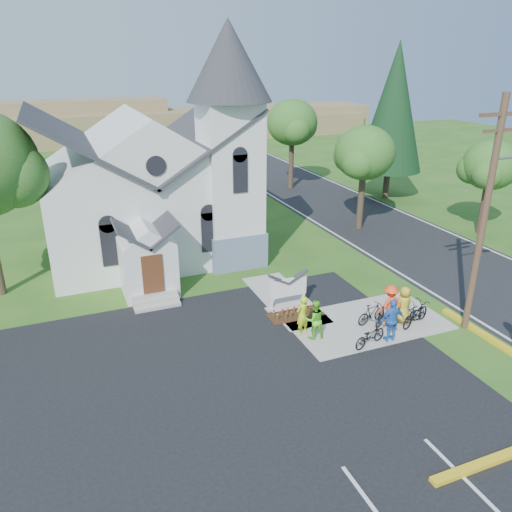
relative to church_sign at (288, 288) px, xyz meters
name	(u,v)px	position (x,y,z in m)	size (l,w,h in m)	color
ground	(344,334)	(1.20, -3.20, -1.03)	(120.00, 120.00, 0.00)	#295718
parking_lot	(201,401)	(-5.80, -5.20, -1.02)	(20.00, 16.00, 0.02)	black
road	(354,214)	(11.20, 11.80, -1.02)	(8.00, 90.00, 0.02)	black
sidewalk	(367,322)	(2.70, -2.70, -1.00)	(7.00, 4.00, 0.05)	#9D968D
church	(152,168)	(-4.28, 9.28, 4.22)	(12.35, 12.00, 13.00)	silver
church_sign	(288,288)	(0.00, 0.00, 0.00)	(2.20, 0.40, 1.70)	#9D968D
flower_bed	(296,315)	(0.00, -0.90, -0.99)	(2.60, 1.10, 0.07)	#351C0E
utility_pole	(487,211)	(6.56, -4.70, 4.38)	(3.45, 0.28, 10.00)	#4A3325
tree_road_near	(365,153)	(9.70, 8.80, 4.18)	(4.00, 4.00, 7.05)	#382A1E
tree_road_mid	(292,123)	(10.20, 20.80, 4.75)	(4.40, 4.40, 7.80)	#382A1E
tree_road_far	(491,165)	(16.70, 4.80, 3.61)	(3.60, 3.60, 6.30)	#382A1E
conifer	(394,107)	(16.20, 14.80, 6.36)	(5.20, 5.20, 12.40)	#382A1E
distant_hills	(155,124)	(4.56, 53.13, 1.15)	(61.00, 10.00, 5.60)	olive
cyclist_0	(302,315)	(-0.50, -2.49, -0.09)	(0.65, 0.43, 1.78)	#C9E41A
bike_0	(370,335)	(1.67, -4.40, -0.52)	(0.61, 1.75, 0.92)	black
cyclist_1	(314,319)	(-0.18, -3.00, -0.10)	(0.85, 0.66, 1.75)	#5CD427
bike_1	(385,314)	(3.32, -3.15, -0.49)	(0.46, 1.63, 0.98)	black
cyclist_2	(392,320)	(2.71, -4.40, -0.02)	(1.12, 0.46, 1.91)	blue
bike_2	(404,312)	(4.28, -3.26, -0.55)	(0.57, 1.64, 0.86)	black
cyclist_3	(390,304)	(3.52, -3.15, -0.05)	(1.20, 0.69, 1.86)	#FF461C
bike_3	(372,313)	(2.81, -2.86, -0.50)	(0.45, 1.60, 0.96)	black
cyclist_4	(404,304)	(4.20, -3.27, -0.12)	(0.83, 0.54, 1.71)	gold
bike_4	(415,314)	(4.54, -3.69, -0.46)	(0.69, 1.97, 1.04)	black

